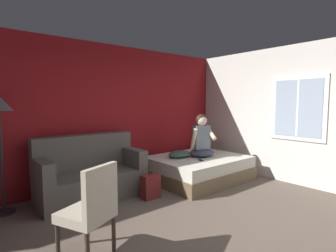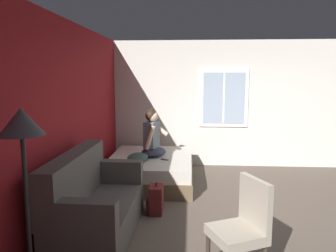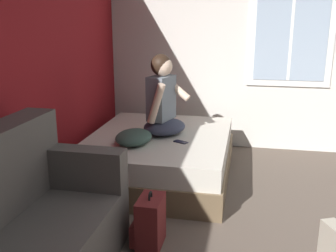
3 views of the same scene
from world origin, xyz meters
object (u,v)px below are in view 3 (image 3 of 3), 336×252
at_px(backpack, 149,223).
at_px(couch, 12,242).
at_px(bed, 159,156).
at_px(throw_pillow, 134,137).
at_px(person_seated, 163,102).
at_px(cell_phone, 181,142).

bearing_deg(backpack, couch, 137.63).
distance_m(bed, backpack, 1.41).
bearing_deg(throw_pillow, bed, -27.08).
xyz_separation_m(bed, person_seated, (0.06, -0.03, 0.60)).
relative_size(couch, cell_phone, 11.87).
distance_m(person_seated, backpack, 1.60).
height_order(couch, person_seated, person_seated).
bearing_deg(couch, throw_pillow, -8.37).
height_order(throw_pillow, cell_phone, throw_pillow).
bearing_deg(backpack, person_seated, 8.04).
bearing_deg(backpack, bed, 9.52).
distance_m(couch, person_seated, 2.29).
xyz_separation_m(backpack, cell_phone, (1.17, -0.04, 0.29)).
bearing_deg(person_seated, backpack, -171.96).
relative_size(couch, person_seated, 1.95).
distance_m(bed, couch, 2.19).
xyz_separation_m(throw_pillow, cell_phone, (0.14, -0.46, -0.07)).
distance_m(couch, throw_pillow, 1.80).
bearing_deg(cell_phone, person_seated, -113.24).
bearing_deg(bed, backpack, -170.48).
bearing_deg(bed, throw_pillow, 152.92).
relative_size(bed, person_seated, 2.17).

